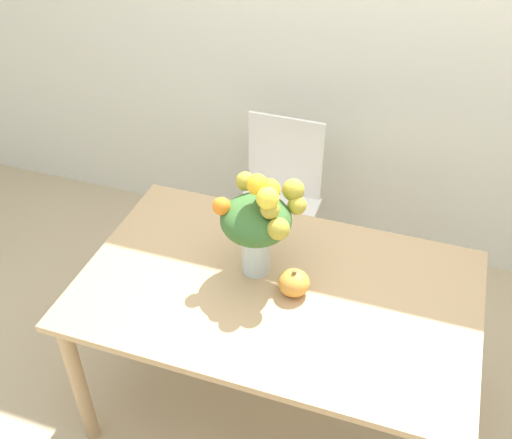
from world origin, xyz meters
name	(u,v)px	position (x,y,z in m)	size (l,w,h in m)	color
ground_plane	(274,401)	(0.00, 0.00, 0.00)	(12.00, 12.00, 0.00)	tan
wall_back	(360,12)	(0.00, 1.29, 1.35)	(8.00, 0.06, 2.70)	silver
dining_table	(277,302)	(0.00, 0.00, 0.64)	(1.50, 0.93, 0.73)	tan
flower_vase	(259,220)	(-0.10, 0.07, 0.97)	(0.32, 0.29, 0.45)	silver
pumpkin	(294,283)	(0.07, -0.01, 0.78)	(0.12, 0.12, 0.11)	gold
dining_chair_near_window	(277,202)	(-0.26, 0.85, 0.47)	(0.42, 0.42, 0.90)	white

